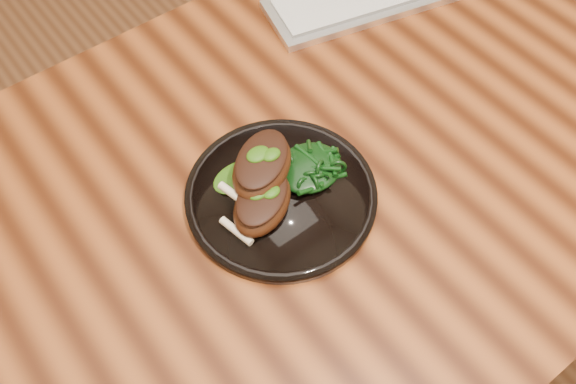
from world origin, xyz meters
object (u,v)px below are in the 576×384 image
Objects in this scene: desk at (347,176)px; lamb_chop_front at (262,202)px; plate at (281,195)px; greens_heap at (309,165)px.

desk is 0.22m from lamb_chop_front.
lamb_chop_front reaches higher than plate.
desk is 0.17m from plate.
desk is 17.11× the size of greens_heap.
lamb_chop_front is 0.09m from greens_heap.
lamb_chop_front is (-0.18, -0.03, 0.12)m from desk.
greens_heap reaches higher than plate.
lamb_chop_front is at bearing -166.00° from plate.
greens_heap is (0.05, 0.00, 0.02)m from plate.
greens_heap is at bearing 9.00° from lamb_chop_front.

